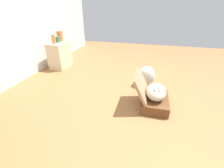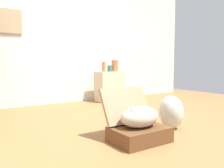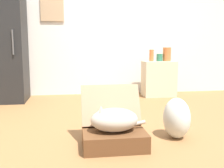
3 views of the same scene
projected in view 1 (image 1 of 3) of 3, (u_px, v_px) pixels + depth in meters
The scene contains 9 objects.
ground_plane at pixel (131, 97), 2.48m from camera, with size 7.68×7.68×0.00m, color olive.
suitcase_base at pixel (154, 102), 2.24m from camera, with size 0.54×0.39×0.15m, color brown.
suitcase_lid at pixel (141, 85), 2.17m from camera, with size 0.54×0.39×0.04m, color #9B7756.
cat at pixel (156, 92), 2.16m from camera, with size 0.48×0.28×0.22m.
plastic_bag_white at pixel (146, 76), 2.75m from camera, with size 0.25×0.31×0.38m, color silver.
side_table at pixel (60, 55), 3.56m from camera, with size 0.53×0.34×0.59m, color beige.
vase_tall at pixel (53, 39), 3.27m from camera, with size 0.07×0.07×0.19m, color #CC6B38.
vase_short at pixel (60, 36), 3.49m from camera, with size 0.14×0.14×0.23m, color #CC6B38.
vase_round at pixel (58, 40), 3.39m from camera, with size 0.10×0.10×0.12m, color #2D7051.
Camera 1 is at (-2.10, -0.21, 1.36)m, focal length 24.17 mm.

